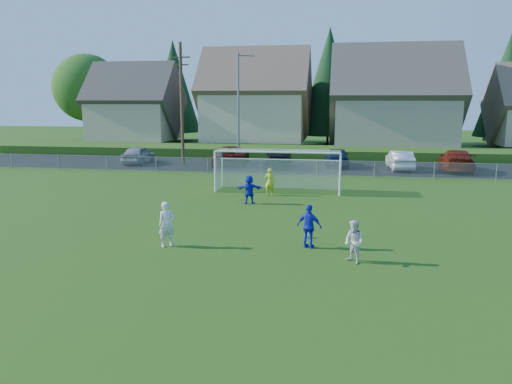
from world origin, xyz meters
TOP-DOWN VIEW (x-y plane):
  - ground at (0.00, 0.00)m, footprint 160.00×160.00m
  - asphalt_lot at (0.00, 27.50)m, footprint 60.00×60.00m
  - grass_embankment at (0.00, 35.00)m, footprint 70.00×6.00m
  - soccer_ball at (2.43, 5.91)m, footprint 0.22×0.22m
  - player_white_a at (-2.68, 3.88)m, footprint 0.74×0.70m
  - player_white_b at (4.18, 3.09)m, footprint 0.89×0.90m
  - player_blue_a at (2.58, 4.58)m, footprint 1.04×0.70m
  - player_blue_b at (-1.05, 12.03)m, footprint 1.47×0.68m
  - goalkeeper at (-0.31, 14.53)m, footprint 0.57×0.38m
  - car_a at (-13.46, 26.92)m, footprint 1.93×4.49m
  - car_c at (-5.43, 27.46)m, footprint 3.10×5.86m
  - car_d at (-1.31, 26.64)m, footprint 2.56×5.23m
  - car_e at (3.35, 27.69)m, footprint 2.14×4.69m
  - car_f at (8.22, 26.72)m, footprint 1.86×4.59m
  - car_g at (12.41, 26.72)m, footprint 2.87×5.83m
  - soccer_goal at (0.00, 16.05)m, footprint 7.42×1.90m
  - chainlink_fence at (0.00, 22.00)m, footprint 52.06×0.06m
  - streetlight at (-4.45, 26.00)m, footprint 1.38×0.18m
  - utility_pole at (-9.50, 27.00)m, footprint 1.60×0.26m
  - houses_row at (1.97, 42.46)m, footprint 53.90×11.45m
  - tree_row at (1.04, 48.74)m, footprint 65.98×12.36m

SIDE VIEW (x-z plane):
  - ground at x=0.00m, z-range 0.00..0.00m
  - asphalt_lot at x=0.00m, z-range 0.01..0.01m
  - soccer_ball at x=2.43m, z-range 0.00..0.22m
  - grass_embankment at x=0.00m, z-range 0.00..0.80m
  - chainlink_fence at x=0.00m, z-range 0.03..1.23m
  - car_d at x=-1.31m, z-range 0.00..1.46m
  - player_white_b at x=4.18m, z-range 0.00..1.47m
  - car_f at x=8.22m, z-range 0.00..1.48m
  - car_a at x=-13.46m, z-range 0.00..1.51m
  - player_blue_b at x=-1.05m, z-range 0.00..1.52m
  - car_e at x=3.35m, z-range 0.00..1.56m
  - goalkeeper at x=-0.31m, z-range 0.00..1.57m
  - car_c at x=-5.43m, z-range 0.00..1.57m
  - car_g at x=12.41m, z-range 0.00..1.63m
  - player_blue_a at x=2.58m, z-range 0.00..1.64m
  - player_white_a at x=-2.68m, z-range 0.00..1.69m
  - soccer_goal at x=0.00m, z-range 0.38..2.88m
  - streetlight at x=-4.45m, z-range 0.34..9.34m
  - utility_pole at x=-9.50m, z-range 0.15..10.15m
  - tree_row at x=1.04m, z-range 0.01..13.81m
  - houses_row at x=1.97m, z-range 0.69..13.97m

